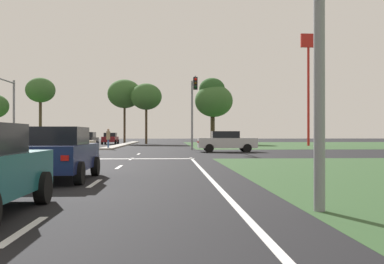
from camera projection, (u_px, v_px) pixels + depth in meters
name	position (u px, v px, depth m)	size (l,w,h in m)	color
ground_plane	(90.00, 153.00, 31.18)	(200.00, 200.00, 0.00)	black
grass_verge_far_right	(322.00, 145.00, 57.00)	(35.00, 35.00, 0.01)	#2D4C28
median_island_far	(125.00, 144.00, 56.15)	(1.20, 36.00, 0.14)	gray
lane_dash_near	(24.00, 230.00, 6.30)	(0.14, 2.00, 0.01)	silver
lane_dash_second	(95.00, 183.00, 12.29)	(0.14, 2.00, 0.01)	silver
lane_dash_third	(119.00, 167.00, 18.28)	(0.14, 2.00, 0.01)	silver
lane_dash_fourth	(131.00, 159.00, 24.27)	(0.14, 2.00, 0.01)	silver
lane_dash_fifth	(139.00, 154.00, 30.26)	(0.14, 2.00, 0.01)	silver
edge_line_right	(210.00, 179.00, 13.57)	(0.14, 24.00, 0.01)	silver
stop_bar_near	(137.00, 159.00, 24.39)	(6.40, 0.50, 0.01)	silver
crosswalk_bar_third	(4.00, 157.00, 25.77)	(0.70, 2.80, 0.01)	silver
crosswalk_bar_fourth	(24.00, 157.00, 25.83)	(0.70, 2.80, 0.01)	silver
crosswalk_bar_fifth	(44.00, 157.00, 25.89)	(0.70, 2.80, 0.01)	silver
car_navy_near	(58.00, 153.00, 13.16)	(1.99, 4.14, 1.59)	#161E47
car_silver_second	(227.00, 141.00, 33.82)	(4.50, 1.97, 1.60)	#B7B7BC
car_black_third	(86.00, 140.00, 42.48)	(2.05, 4.26, 1.57)	black
car_beige_sixth	(59.00, 143.00, 28.78)	(4.61, 2.08, 1.48)	#BCAD8E
car_maroon_seventh	(110.00, 138.00, 58.97)	(1.96, 4.53, 1.55)	maroon
traffic_signal_far_right	(193.00, 101.00, 36.39)	(0.32, 5.13, 6.01)	gray
traffic_signal_far_left	(5.00, 100.00, 35.41)	(0.32, 5.55, 5.96)	gray
pedestrian_at_median	(108.00, 136.00, 39.48)	(0.34, 0.34, 1.73)	#335184
fastfood_pole_sign	(308.00, 65.00, 51.76)	(1.80, 0.40, 13.20)	red
treeline_second	(40.00, 91.00, 64.32)	(4.26, 4.26, 9.63)	#423323
treeline_third	(125.00, 94.00, 63.13)	(4.85, 4.85, 9.22)	#423323
treeline_fourth	(146.00, 97.00, 61.32)	(4.33, 4.33, 8.44)	#423323
treeline_fifth	(212.00, 90.00, 62.30)	(3.67, 3.67, 9.33)	#423323
treeline_sixth	(214.00, 101.00, 62.11)	(5.37, 5.37, 8.35)	#423323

